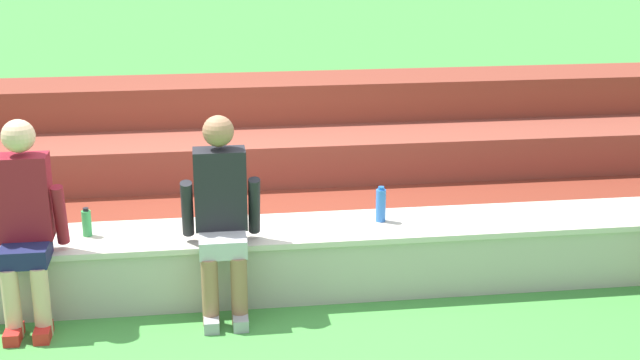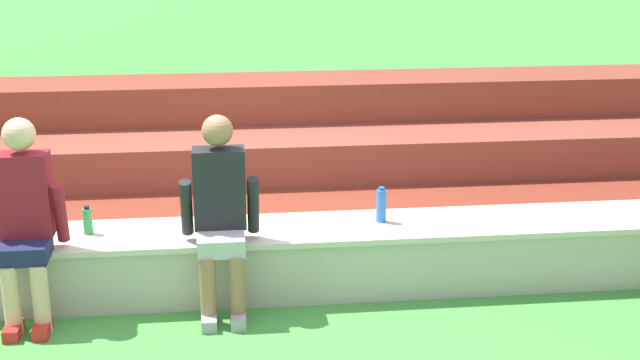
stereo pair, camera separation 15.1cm
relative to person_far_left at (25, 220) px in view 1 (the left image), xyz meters
The scene contains 7 objects.
ground_plane 1.49m from the person_far_left, ahead, with size 80.00×80.00×0.00m, color #428E3D.
stone_seating_wall 1.41m from the person_far_left, 13.22° to the left, with size 9.33×0.63×0.47m.
brick_bleachers 2.54m from the person_far_left, 59.13° to the left, with size 11.32×2.32×1.10m.
person_far_left is the anchor object (origin of this frame).
person_left_of_center 1.26m from the person_far_left, ahead, with size 0.53×0.55×1.35m.
water_bottle_mid_left 2.44m from the person_far_left, ahead, with size 0.07×0.07×0.26m.
water_bottle_near_left 0.51m from the person_far_left, 44.79° to the left, with size 0.06×0.06×0.20m.
Camera 1 is at (-0.16, -5.57, 2.65)m, focal length 49.71 mm.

